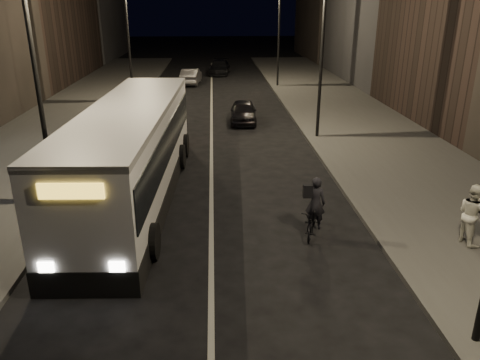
{
  "coord_description": "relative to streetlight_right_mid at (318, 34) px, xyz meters",
  "views": [
    {
      "loc": [
        0.16,
        -11.75,
        6.86
      ],
      "look_at": [
        0.95,
        2.21,
        1.5
      ],
      "focal_mm": 35.0,
      "sensor_mm": 36.0,
      "label": 1
    }
  ],
  "objects": [
    {
      "name": "streetlight_right_mid",
      "position": [
        0.0,
        0.0,
        0.0
      ],
      "size": [
        1.2,
        0.44,
        8.12
      ],
      "color": "black",
      "rests_on": "sidewalk_right"
    },
    {
      "name": "cyclist_on_bicycle",
      "position": [
        -2.17,
        -10.84,
        -4.69
      ],
      "size": [
        1.13,
        1.84,
        2.0
      ],
      "rotation": [
        0.0,
        0.0,
        -0.32
      ],
      "color": "black",
      "rests_on": "ground"
    },
    {
      "name": "sidewalk_right",
      "position": [
        3.17,
        2.0,
        -5.28
      ],
      "size": [
        7.0,
        70.0,
        0.16
      ],
      "primitive_type": "cube",
      "color": "#3E3E3B",
      "rests_on": "ground"
    },
    {
      "name": "streetlight_left_near",
      "position": [
        -10.66,
        -8.0,
        0.0
      ],
      "size": [
        1.2,
        0.44,
        8.12
      ],
      "color": "black",
      "rests_on": "sidewalk_left"
    },
    {
      "name": "car_mid",
      "position": [
        -7.12,
        17.94,
        -4.68
      ],
      "size": [
        1.83,
        4.25,
        1.36
      ],
      "primitive_type": "imported",
      "rotation": [
        0.0,
        0.0,
        3.05
      ],
      "color": "#3F3F42",
      "rests_on": "ground"
    },
    {
      "name": "streetlight_right_far",
      "position": [
        0.0,
        16.0,
        0.0
      ],
      "size": [
        1.2,
        0.44,
        8.12
      ],
      "color": "black",
      "rests_on": "sidewalk_right"
    },
    {
      "name": "car_far",
      "position": [
        -4.53,
        23.8,
        -4.68
      ],
      "size": [
        2.39,
        4.85,
        1.36
      ],
      "primitive_type": "imported",
      "rotation": [
        0.0,
        0.0,
        -0.11
      ],
      "color": "black",
      "rests_on": "ground"
    },
    {
      "name": "pedestrian_woman",
      "position": [
        2.27,
        -11.83,
        -4.29
      ],
      "size": [
        0.83,
        0.99,
        1.83
      ],
      "primitive_type": "imported",
      "rotation": [
        0.0,
        0.0,
        1.73
      ],
      "color": "silver",
      "rests_on": "sidewalk_right"
    },
    {
      "name": "sidewalk_left",
      "position": [
        -13.83,
        2.0,
        -5.28
      ],
      "size": [
        7.0,
        70.0,
        0.16
      ],
      "primitive_type": "cube",
      "color": "#3E3E3B",
      "rests_on": "ground"
    },
    {
      "name": "city_bus",
      "position": [
        -8.14,
        -7.45,
        -3.49
      ],
      "size": [
        3.45,
        12.9,
        3.45
      ],
      "rotation": [
        0.0,
        0.0,
        -0.04
      ],
      "color": "silver",
      "rests_on": "ground"
    },
    {
      "name": "streetlight_left_far",
      "position": [
        -10.66,
        10.0,
        0.0
      ],
      "size": [
        1.2,
        0.44,
        8.12
      ],
      "color": "black",
      "rests_on": "sidewalk_left"
    },
    {
      "name": "car_near",
      "position": [
        -3.41,
        3.85,
        -4.72
      ],
      "size": [
        1.72,
        3.86,
        1.29
      ],
      "primitive_type": "imported",
      "rotation": [
        0.0,
        0.0,
        -0.05
      ],
      "color": "black",
      "rests_on": "ground"
    },
    {
      "name": "ground",
      "position": [
        -5.33,
        -12.0,
        -5.36
      ],
      "size": [
        180.0,
        180.0,
        0.0
      ],
      "primitive_type": "plane",
      "color": "black",
      "rests_on": "ground"
    }
  ]
}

